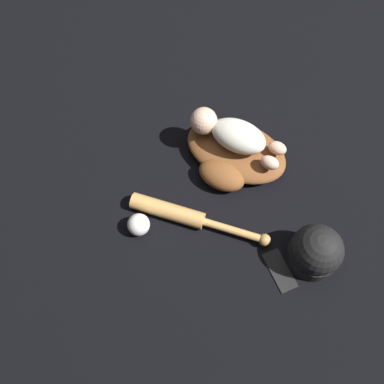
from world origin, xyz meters
TOP-DOWN VIEW (x-y plane):
  - ground_plane at (0.00, 0.00)m, footprint 6.00×6.00m
  - baseball_glove at (-0.06, 0.05)m, footprint 0.38×0.31m
  - baby_figure at (-0.03, 0.03)m, footprint 0.34×0.13m
  - baseball_bat at (-0.03, 0.34)m, footprint 0.46×0.15m
  - baseball at (0.07, 0.44)m, footprint 0.07×0.07m
  - baseball_cap at (-0.44, 0.24)m, footprint 0.21×0.23m

SIDE VIEW (x-z plane):
  - ground_plane at x=0.00m, z-range 0.00..0.00m
  - baseball_bat at x=-0.03m, z-range 0.00..0.06m
  - baseball at x=0.07m, z-range 0.00..0.07m
  - baseball_glove at x=-0.06m, z-range 0.00..0.08m
  - baseball_cap at x=-0.44m, z-range -0.01..0.14m
  - baby_figure at x=-0.03m, z-range 0.07..0.17m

